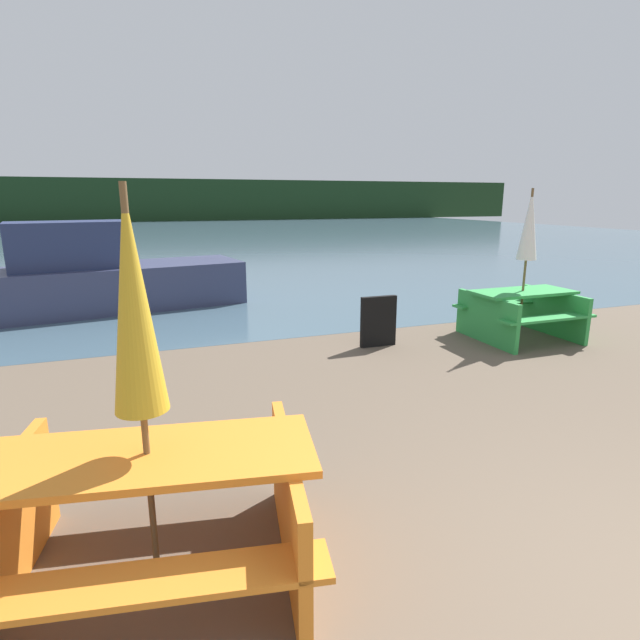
% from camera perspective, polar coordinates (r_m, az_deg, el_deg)
% --- Properties ---
extents(water, '(60.00, 50.00, 0.00)m').
position_cam_1_polar(water, '(32.39, -15.56, 9.44)').
color(water, '#425B6B').
rests_on(water, ground_plane).
extents(far_treeline, '(80.00, 1.60, 4.00)m').
position_cam_1_polar(far_treeline, '(52.28, -17.59, 12.95)').
color(far_treeline, '#193319').
rests_on(far_treeline, water).
extents(picnic_table_orange, '(2.03, 1.67, 0.78)m').
position_cam_1_polar(picnic_table_orange, '(3.12, -18.70, -19.25)').
color(picnic_table_orange, orange).
rests_on(picnic_table_orange, ground_plane).
extents(picnic_table_green, '(1.56, 1.38, 0.76)m').
position_cam_1_polar(picnic_table_green, '(8.32, 21.99, 1.07)').
color(picnic_table_green, green).
rests_on(picnic_table_green, ground_plane).
extents(umbrella_white, '(0.29, 0.29, 2.28)m').
position_cam_1_polar(umbrella_white, '(8.16, 22.80, 9.91)').
color(umbrella_white, brown).
rests_on(umbrella_white, ground_plane).
extents(umbrella_gold, '(0.28, 0.28, 2.21)m').
position_cam_1_polar(umbrella_gold, '(2.70, -20.54, 1.65)').
color(umbrella_gold, brown).
rests_on(umbrella_gold, ground_plane).
extents(boat, '(4.88, 2.37, 1.72)m').
position_cam_1_polar(boat, '(10.65, -22.93, 4.54)').
color(boat, '#333856').
rests_on(boat, water).
extents(signboard, '(0.55, 0.08, 0.75)m').
position_cam_1_polar(signboard, '(7.37, 6.69, -0.16)').
color(signboard, black).
rests_on(signboard, ground_plane).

